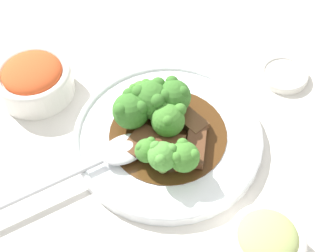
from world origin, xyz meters
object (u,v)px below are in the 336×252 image
beef_strip_0 (167,144)px  broccoli_floret_1 (173,96)px  beef_strip_2 (189,120)px  broccoli_floret_3 (148,151)px  broccoli_floret_2 (163,156)px  side_bowl_kimchi (34,79)px  main_plate (168,136)px  broccoli_floret_7 (184,156)px  broccoli_floret_0 (152,99)px  broccoli_floret_5 (170,118)px  side_bowl_appetizer (266,242)px  broccoli_floret_6 (142,93)px  broccoli_floret_4 (131,110)px  beef_strip_3 (197,142)px  beef_strip_1 (139,141)px  serving_spoon (111,156)px  sauce_dish (284,75)px

beef_strip_0 → broccoli_floret_1: (0.06, 0.02, 0.03)m
beef_strip_2 → broccoli_floret_3: broccoli_floret_3 is taller
broccoli_floret_1 → broccoli_floret_2: 0.10m
side_bowl_kimchi → main_plate: bearing=-83.3°
broccoli_floret_7 → broccoli_floret_2: bearing=124.9°
main_plate → broccoli_floret_0: broccoli_floret_0 is taller
broccoli_floret_3 → broccoli_floret_7: broccoli_floret_7 is taller
beef_strip_0 → broccoli_floret_5: broccoli_floret_5 is taller
main_plate → broccoli_floret_5: size_ratio=5.25×
broccoli_floret_2 → side_bowl_kimchi: size_ratio=0.44×
side_bowl_kimchi → side_bowl_appetizer: side_bowl_kimchi is taller
broccoli_floret_2 → broccoli_floret_7: bearing=-55.1°
broccoli_floret_3 → side_bowl_kimchi: same height
main_plate → broccoli_floret_6: (0.03, 0.06, 0.03)m
main_plate → broccoli_floret_4: size_ratio=4.93×
broccoli_floret_4 → beef_strip_2: bearing=-57.9°
broccoli_floret_2 → beef_strip_2: bearing=6.2°
main_plate → broccoli_floret_1: broccoli_floret_1 is taller
broccoli_floret_0 → beef_strip_3: bearing=-98.4°
beef_strip_1 → broccoli_floret_2: (-0.02, -0.05, 0.03)m
main_plate → serving_spoon: (-0.08, 0.04, 0.02)m
side_bowl_kimchi → beef_strip_3: bearing=-83.7°
main_plate → broccoli_floret_3: 0.06m
beef_strip_0 → broccoli_floret_7: (-0.02, -0.04, 0.02)m
beef_strip_2 → sauce_dish: size_ratio=0.80×
serving_spoon → side_bowl_appetizer: side_bowl_appetizer is taller
beef_strip_1 → beef_strip_3: size_ratio=0.68×
beef_strip_1 → broccoli_floret_7: size_ratio=1.09×
broccoli_floret_2 → broccoli_floret_5: same height
side_bowl_appetizer → serving_spoon: bearing=88.6°
broccoli_floret_0 → side_bowl_appetizer: (-0.10, -0.22, -0.03)m
main_plate → sauce_dish: (0.20, -0.09, -0.00)m
broccoli_floret_3 → broccoli_floret_4: bearing=53.1°
broccoli_floret_0 → broccoli_floret_6: (0.01, 0.02, -0.01)m
serving_spoon → main_plate: bearing=-29.1°
sauce_dish → broccoli_floret_0: bearing=145.1°
beef_strip_2 → broccoli_floret_1: (0.00, 0.03, 0.03)m
beef_strip_0 → sauce_dish: (0.22, -0.08, -0.02)m
side_bowl_appetizer → beef_strip_0: bearing=70.9°
beef_strip_2 → side_bowl_appetizer: size_ratio=0.65×
broccoli_floret_1 → broccoli_floret_3: broccoli_floret_1 is taller
broccoli_floret_0 → broccoli_floret_3: broccoli_floret_0 is taller
serving_spoon → broccoli_floret_4: bearing=8.3°
beef_strip_3 → broccoli_floret_0: size_ratio=1.25×
side_bowl_kimchi → sauce_dish: size_ratio=1.54×
broccoli_floret_2 → broccoli_floret_7: size_ratio=1.06×
beef_strip_1 → broccoli_floret_6: broccoli_floret_6 is taller
broccoli_floret_3 → side_bowl_appetizer: bearing=-98.9°
broccoli_floret_5 → side_bowl_kimchi: 0.23m
beef_strip_0 → beef_strip_3: bearing=-53.2°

